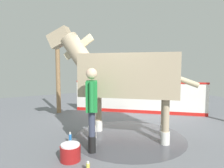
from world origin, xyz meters
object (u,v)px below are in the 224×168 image
(bottle_shampoo, at_px, (88,167))
(bottle_spray, at_px, (70,138))
(horse, at_px, (124,75))
(handler, at_px, (92,103))
(wash_bucket, at_px, (70,152))

(bottle_shampoo, distance_m, bottle_spray, 1.27)
(horse, xyz_separation_m, handler, (0.33, -0.99, -0.54))
(wash_bucket, bearing_deg, handler, 110.52)
(horse, height_order, handler, horse)
(bottle_spray, bearing_deg, handler, 28.22)
(horse, distance_m, wash_bucket, 2.09)
(horse, relative_size, bottle_spray, 10.46)
(wash_bucket, bearing_deg, bottle_spray, 162.01)
(horse, distance_m, bottle_shampoo, 2.25)
(horse, relative_size, wash_bucket, 7.49)
(horse, height_order, bottle_spray, horse)
(bottle_shampoo, bearing_deg, bottle_spray, 174.46)
(horse, distance_m, handler, 1.17)
(handler, relative_size, bottle_spray, 6.28)
(horse, height_order, bottle_shampoo, horse)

